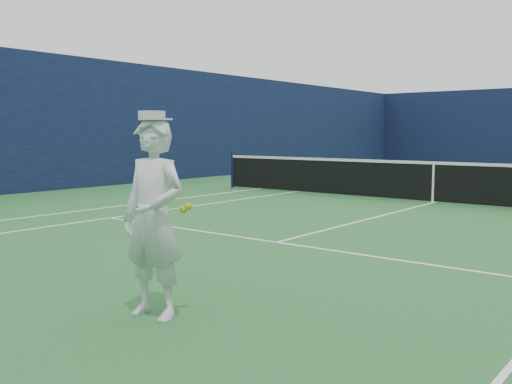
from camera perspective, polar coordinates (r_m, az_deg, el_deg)
ground at (r=14.45m, az=17.25°, el=-1.06°), size 80.00×80.00×0.00m
court_markings at (r=14.45m, az=17.25°, el=-1.04°), size 11.03×23.83×0.01m
windscreen_fence at (r=14.36m, az=17.49°, el=6.89°), size 20.12×36.12×4.00m
tennis_net at (r=14.40m, az=17.31°, el=1.14°), size 12.88×0.09×1.07m
tennis_player at (r=5.26m, az=-10.20°, el=-2.58°), size 0.81×0.52×1.88m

